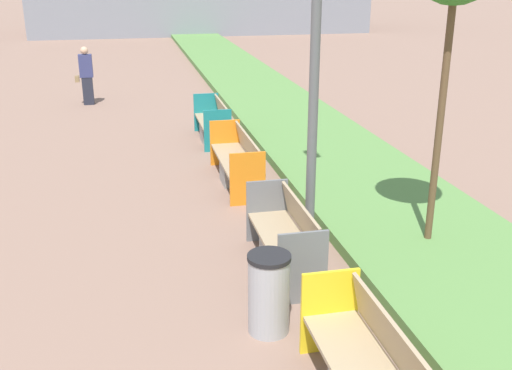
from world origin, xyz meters
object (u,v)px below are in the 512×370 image
Objects in this scene: bench_grey_frame at (285,243)px; bench_teal_frame at (213,125)px; litter_bin at (269,293)px; bench_orange_frame at (237,164)px; pedestrian_walking at (86,75)px.

bench_teal_frame is (0.00, 6.60, 0.00)m from bench_grey_frame.
bench_teal_frame and litter_bin have the same top height.
bench_orange_frame is at bearing 83.39° from litter_bin.
bench_orange_frame and bench_teal_frame have the same top height.
bench_grey_frame is at bearing -90.09° from bench_orange_frame.
bench_orange_frame and litter_bin have the same top height.
bench_orange_frame is 3.07m from bench_teal_frame.
bench_teal_frame is at bearing 85.95° from litter_bin.
bench_teal_frame is at bearing 90.11° from bench_orange_frame.
pedestrian_walking is (-3.07, 4.75, 0.50)m from bench_teal_frame.
bench_grey_frame is 2.02× the size of litter_bin.
bench_grey_frame and bench_orange_frame have the same top height.
bench_grey_frame is at bearing 68.18° from litter_bin.
litter_bin is at bearing -111.82° from bench_grey_frame.
bench_orange_frame is at bearing -68.51° from pedestrian_walking.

